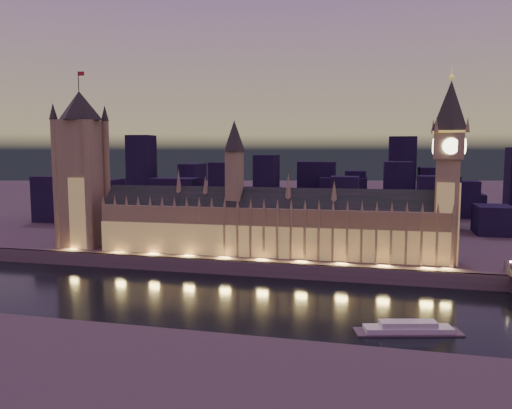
% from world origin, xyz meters
% --- Properties ---
extents(ground_plane, '(2000.00, 2000.00, 0.00)m').
position_xyz_m(ground_plane, '(0.00, 0.00, 0.00)').
color(ground_plane, black).
rests_on(ground_plane, ground).
extents(north_bank, '(2000.00, 960.00, 8.00)m').
position_xyz_m(north_bank, '(0.00, 520.00, 4.00)').
color(north_bank, '#503843').
rests_on(north_bank, ground).
extents(embankment_wall, '(2000.00, 2.50, 8.00)m').
position_xyz_m(embankment_wall, '(0.00, 41.00, 4.00)').
color(embankment_wall, '#50424C').
rests_on(embankment_wall, ground).
extents(palace_of_westminster, '(202.00, 25.58, 78.00)m').
position_xyz_m(palace_of_westminster, '(9.44, 61.74, 26.37)').
color(palace_of_westminster, '#886F54').
rests_on(palace_of_westminster, north_bank).
extents(victoria_tower, '(31.68, 31.68, 109.32)m').
position_xyz_m(victoria_tower, '(-110.00, 61.92, 61.98)').
color(victoria_tower, '#886F54').
rests_on(victoria_tower, north_bank).
extents(elizabeth_tower, '(18.00, 18.00, 103.42)m').
position_xyz_m(elizabeth_tower, '(108.00, 61.92, 65.54)').
color(elizabeth_tower, '#886F54').
rests_on(elizabeth_tower, north_bank).
extents(river_boat, '(41.06, 18.83, 4.50)m').
position_xyz_m(river_boat, '(84.21, -28.14, 1.56)').
color(river_boat, '#50424C').
rests_on(river_boat, ground).
extents(city_backdrop, '(495.02, 215.63, 77.39)m').
position_xyz_m(city_backdrop, '(30.79, 248.10, 30.77)').
color(city_backdrop, black).
rests_on(city_backdrop, north_bank).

